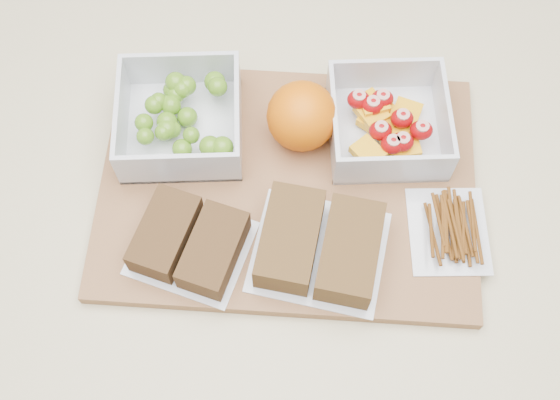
{
  "coord_description": "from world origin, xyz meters",
  "views": [
    {
      "loc": [
        0.01,
        -0.34,
        1.62
      ],
      "look_at": [
        0.02,
        -0.02,
        0.93
      ],
      "focal_mm": 45.0,
      "sensor_mm": 36.0,
      "label": 1
    }
  ],
  "objects_px": {
    "cutting_board": "(288,186)",
    "fruit_container": "(387,124)",
    "sandwich_bag_left": "(189,242)",
    "sandwich_bag_center": "(320,245)",
    "orange": "(302,116)",
    "pretzel_bag": "(450,227)",
    "grape_container": "(182,118)"
  },
  "relations": [
    {
      "from": "cutting_board",
      "to": "sandwich_bag_left",
      "type": "relative_size",
      "value": 2.82
    },
    {
      "from": "grape_container",
      "to": "orange",
      "type": "relative_size",
      "value": 1.72
    },
    {
      "from": "fruit_container",
      "to": "orange",
      "type": "bearing_deg",
      "value": 178.69
    },
    {
      "from": "orange",
      "to": "sandwich_bag_center",
      "type": "relative_size",
      "value": 0.48
    },
    {
      "from": "fruit_container",
      "to": "orange",
      "type": "relative_size",
      "value": 1.65
    },
    {
      "from": "grape_container",
      "to": "sandwich_bag_left",
      "type": "bearing_deg",
      "value": -85.78
    },
    {
      "from": "cutting_board",
      "to": "fruit_container",
      "type": "height_order",
      "value": "fruit_container"
    },
    {
      "from": "grape_container",
      "to": "sandwich_bag_left",
      "type": "relative_size",
      "value": 0.92
    },
    {
      "from": "orange",
      "to": "pretzel_bag",
      "type": "bearing_deg",
      "value": -39.56
    },
    {
      "from": "sandwich_bag_center",
      "to": "pretzel_bag",
      "type": "distance_m",
      "value": 0.14
    },
    {
      "from": "cutting_board",
      "to": "pretzel_bag",
      "type": "xyz_separation_m",
      "value": [
        0.17,
        -0.07,
        0.02
      ]
    },
    {
      "from": "fruit_container",
      "to": "sandwich_bag_left",
      "type": "height_order",
      "value": "fruit_container"
    },
    {
      "from": "orange",
      "to": "sandwich_bag_left",
      "type": "relative_size",
      "value": 0.53
    },
    {
      "from": "orange",
      "to": "sandwich_bag_center",
      "type": "distance_m",
      "value": 0.15
    },
    {
      "from": "cutting_board",
      "to": "fruit_container",
      "type": "bearing_deg",
      "value": 33.32
    },
    {
      "from": "fruit_container",
      "to": "sandwich_bag_left",
      "type": "bearing_deg",
      "value": -148.49
    },
    {
      "from": "sandwich_bag_left",
      "to": "pretzel_bag",
      "type": "bearing_deg",
      "value": 2.19
    },
    {
      "from": "sandwich_bag_center",
      "to": "sandwich_bag_left",
      "type": "bearing_deg",
      "value": 176.24
    },
    {
      "from": "sandwich_bag_left",
      "to": "sandwich_bag_center",
      "type": "xyz_separation_m",
      "value": [
        0.14,
        -0.01,
        0.0
      ]
    },
    {
      "from": "orange",
      "to": "pretzel_bag",
      "type": "xyz_separation_m",
      "value": [
        0.15,
        -0.13,
        -0.03
      ]
    },
    {
      "from": "cutting_board",
      "to": "orange",
      "type": "height_order",
      "value": "orange"
    },
    {
      "from": "grape_container",
      "to": "orange",
      "type": "height_order",
      "value": "orange"
    },
    {
      "from": "fruit_container",
      "to": "pretzel_bag",
      "type": "height_order",
      "value": "fruit_container"
    },
    {
      "from": "pretzel_bag",
      "to": "sandwich_bag_center",
      "type": "bearing_deg",
      "value": -172.11
    },
    {
      "from": "grape_container",
      "to": "fruit_container",
      "type": "bearing_deg",
      "value": -3.39
    },
    {
      "from": "fruit_container",
      "to": "sandwich_bag_center",
      "type": "distance_m",
      "value": 0.17
    },
    {
      "from": "grape_container",
      "to": "sandwich_bag_left",
      "type": "distance_m",
      "value": 0.15
    },
    {
      "from": "fruit_container",
      "to": "grape_container",
      "type": "bearing_deg",
      "value": 176.61
    },
    {
      "from": "cutting_board",
      "to": "sandwich_bag_left",
      "type": "distance_m",
      "value": 0.13
    },
    {
      "from": "sandwich_bag_left",
      "to": "orange",
      "type": "bearing_deg",
      "value": 48.01
    },
    {
      "from": "sandwich_bag_center",
      "to": "fruit_container",
      "type": "bearing_deg",
      "value": 59.63
    },
    {
      "from": "sandwich_bag_center",
      "to": "pretzel_bag",
      "type": "bearing_deg",
      "value": 7.89
    }
  ]
}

